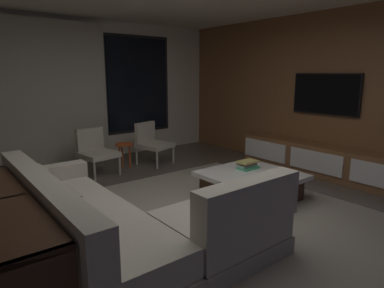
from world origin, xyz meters
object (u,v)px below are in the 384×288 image
object	(u,v)px
accent_chair_near_window	(151,141)
console_table_behind_couch	(6,237)
book_stack_on_coffee_table	(247,165)
side_stool	(124,148)
mounted_tv	(325,94)
accent_chair_by_curtain	(95,149)
media_console	(325,162)
coffee_table	(251,185)
sectional_couch	(120,226)

from	to	relation	value
accent_chair_near_window	console_table_behind_couch	xyz separation A→B (m)	(-2.89, -2.52, -0.02)
book_stack_on_coffee_table	console_table_behind_couch	xyz separation A→B (m)	(-3.10, -0.28, -0.00)
console_table_behind_couch	side_stool	bearing A→B (deg)	47.27
mounted_tv	accent_chair_by_curtain	bearing A→B (deg)	143.55
media_console	console_table_behind_couch	distance (m)	4.69
book_stack_on_coffee_table	accent_chair_by_curtain	world-z (taller)	accent_chair_by_curtain
coffee_table	accent_chair_near_window	size ratio (longest dim) A/B	1.49
side_stool	console_table_behind_couch	size ratio (longest dim) A/B	0.22
accent_chair_by_curtain	side_stool	size ratio (longest dim) A/B	1.70
coffee_table	side_stool	world-z (taller)	side_stool
accent_chair_near_window	side_stool	distance (m)	0.58
sectional_couch	coffee_table	bearing A→B (deg)	5.99
sectional_couch	accent_chair_near_window	distance (m)	3.31
accent_chair_near_window	console_table_behind_couch	distance (m)	3.83
console_table_behind_couch	mounted_tv	bearing A→B (deg)	2.33
side_stool	book_stack_on_coffee_table	bearing A→B (deg)	-70.72
accent_chair_by_curtain	console_table_behind_couch	distance (m)	3.05
media_console	console_table_behind_couch	world-z (taller)	console_table_behind_couch
media_console	accent_chair_near_window	bearing A→B (deg)	125.52
coffee_table	side_stool	xyz separation A→B (m)	(-0.66, 2.42, 0.19)
sectional_couch	side_stool	world-z (taller)	sectional_couch
mounted_tv	coffee_table	bearing A→B (deg)	-176.62
book_stack_on_coffee_table	console_table_behind_couch	size ratio (longest dim) A/B	0.14
sectional_couch	console_table_behind_couch	xyz separation A→B (m)	(-0.91, 0.13, 0.12)
book_stack_on_coffee_table	mounted_tv	xyz separation A→B (m)	(1.77, -0.08, 0.93)
book_stack_on_coffee_table	media_console	xyz separation A→B (m)	(1.59, -0.28, -0.16)
side_stool	mounted_tv	size ratio (longest dim) A/B	0.39
mounted_tv	sectional_couch	bearing A→B (deg)	-175.26
side_stool	sectional_couch	bearing A→B (deg)	-118.03
sectional_couch	mounted_tv	size ratio (longest dim) A/B	2.12
accent_chair_by_curtain	media_console	world-z (taller)	accent_chair_by_curtain
console_table_behind_couch	book_stack_on_coffee_table	bearing A→B (deg)	5.12
side_stool	accent_chair_near_window	bearing A→B (deg)	0.67
sectional_couch	accent_chair_near_window	size ratio (longest dim) A/B	3.21
media_console	mounted_tv	size ratio (longest dim) A/B	2.63
coffee_table	console_table_behind_couch	world-z (taller)	console_table_behind_couch
side_stool	media_console	size ratio (longest dim) A/B	0.15
accent_chair_by_curtain	console_table_behind_couch	bearing A→B (deg)	-125.50
mounted_tv	book_stack_on_coffee_table	bearing A→B (deg)	177.44
book_stack_on_coffee_table	accent_chair_near_window	xyz separation A→B (m)	(-0.21, 2.24, 0.02)
book_stack_on_coffee_table	sectional_couch	bearing A→B (deg)	-169.45
coffee_table	mounted_tv	size ratio (longest dim) A/B	0.98
coffee_table	mounted_tv	distance (m)	2.23
accent_chair_near_window	mounted_tv	world-z (taller)	mounted_tv
sectional_couch	accent_chair_near_window	world-z (taller)	sectional_couch
sectional_couch	mounted_tv	distance (m)	4.11
coffee_table	side_stool	distance (m)	2.52
media_console	sectional_couch	bearing A→B (deg)	-178.02
sectional_couch	coffee_table	world-z (taller)	sectional_couch
sectional_couch	book_stack_on_coffee_table	size ratio (longest dim) A/B	8.43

